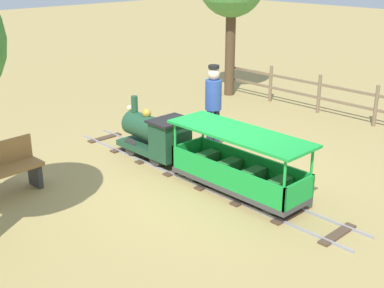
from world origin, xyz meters
The scene contains 6 objects.
ground_plane centered at (0.00, 0.00, 0.00)m, with size 60.00×60.00×0.00m, color #A38C51.
track centered at (0.00, 0.24, 0.02)m, with size 0.73×6.05×0.04m.
locomotive centered at (0.00, 1.28, 0.48)m, with size 0.69×1.44×1.04m.
passenger_car centered at (0.00, -0.66, 0.42)m, with size 0.79×2.35×0.97m.
conductor_person centered at (1.10, 0.94, 0.96)m, with size 0.30×0.30×1.62m.
fence_section centered at (4.66, 0.24, 0.48)m, with size 0.08×7.13×0.90m.
Camera 1 is at (-5.47, -5.33, 3.44)m, focal length 47.89 mm.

